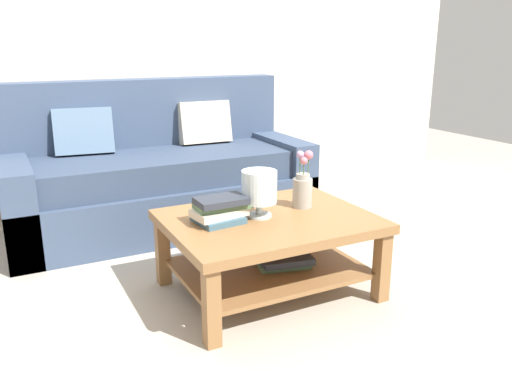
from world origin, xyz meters
The scene contains 7 objects.
ground_plane centered at (0.00, 0.00, 0.00)m, with size 10.00×10.00×0.00m, color #ADA393.
back_wall centered at (0.00, 1.65, 1.35)m, with size 6.40×0.12×2.70m, color beige.
couch centered at (-0.13, 0.93, 0.36)m, with size 2.15×0.90×1.06m.
coffee_table centered at (0.08, -0.42, 0.31)m, with size 1.08×0.83×0.43m.
book_stack_main centered at (-0.19, -0.37, 0.50)m, with size 0.31×0.24×0.14m.
glass_hurricane_vase centered at (0.03, -0.39, 0.59)m, with size 0.19×0.19×0.25m.
flower_pitcher centered at (0.32, -0.35, 0.55)m, with size 0.12×0.11×0.32m.
Camera 1 is at (-1.19, -2.74, 1.34)m, focal length 36.74 mm.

